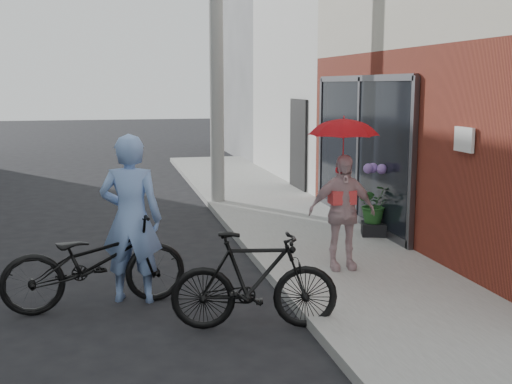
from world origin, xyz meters
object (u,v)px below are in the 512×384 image
object	(u,v)px
officer	(131,219)
bike_right	(254,281)
utility_pole	(216,32)
kimono_woman	(342,212)
bike_left	(95,262)
planter	(374,229)

from	to	relation	value
officer	bike_right	size ratio (longest dim) A/B	1.14
utility_pole	kimono_woman	world-z (taller)	utility_pole
bike_left	bike_right	xyz separation A→B (m)	(1.59, -1.02, -0.02)
utility_pole	planter	xyz separation A→B (m)	(1.90, -3.56, -3.28)
bike_left	bike_right	distance (m)	1.89
utility_pole	bike_left	world-z (taller)	utility_pole
bike_right	planter	distance (m)	4.10
kimono_woman	planter	xyz separation A→B (m)	(1.16, 1.63, -0.64)
planter	bike_right	bearing A→B (deg)	-130.32
officer	planter	bearing A→B (deg)	-138.06
utility_pole	planter	bearing A→B (deg)	-61.90
utility_pole	bike_right	bearing A→B (deg)	-96.39
kimono_woman	planter	bearing A→B (deg)	59.35
officer	planter	size ratio (longest dim) A/B	5.14
kimono_woman	planter	size ratio (longest dim) A/B	3.94
bike_right	planter	size ratio (longest dim) A/B	4.52
utility_pole	officer	bearing A→B (deg)	-109.23
kimono_woman	officer	bearing A→B (deg)	-168.21
utility_pole	bike_left	distance (m)	6.81
utility_pole	kimono_woman	xyz separation A→B (m)	(0.74, -5.19, -2.64)
utility_pole	bike_right	world-z (taller)	utility_pole
bike_left	kimono_woman	size ratio (longest dim) A/B	1.36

